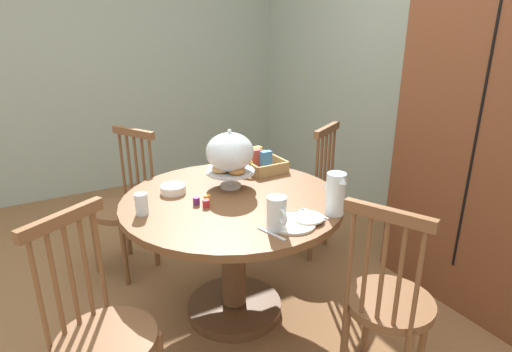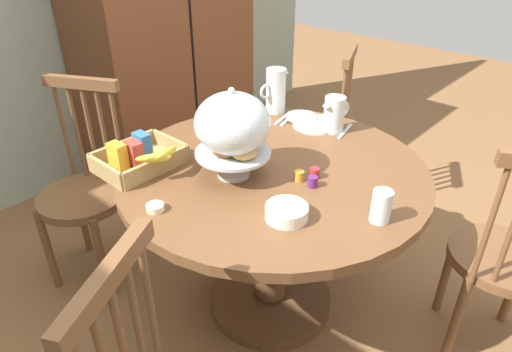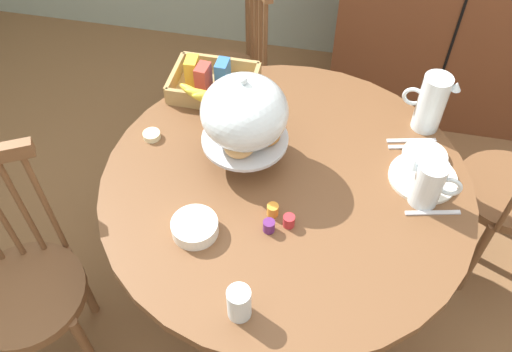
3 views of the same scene
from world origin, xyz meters
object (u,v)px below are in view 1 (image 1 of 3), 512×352
Objects in this scene: wooden_armoire at (505,145)px; china_plate_small at (308,218)px; windsor_chair_far_side at (306,194)px; cereal_bowl at (173,189)px; dining_table at (233,233)px; milk_pitcher at (277,215)px; cereal_basket at (258,162)px; orange_juice_pitcher at (335,196)px; windsor_chair_facing_door at (387,305)px; drinking_glass at (141,204)px; butter_dish at (211,168)px; china_plate_large at (292,224)px; windsor_chair_by_cabinet at (103,339)px; pastry_stand_with_dome at (230,154)px; windsor_chair_near_window at (125,208)px.

wooden_armoire is 13.07× the size of china_plate_small.
cereal_bowl is (0.17, -1.06, 0.31)m from windsor_chair_far_side.
dining_table is 6.88× the size of milk_pitcher.
orange_juice_pitcher is at bearing -1.51° from cereal_basket.
wooden_armoire is at bearing 83.11° from milk_pitcher.
windsor_chair_far_side is at bearing 136.25° from milk_pitcher.
windsor_chair_facing_door is 0.53m from china_plate_small.
windsor_chair_facing_door reaches higher than china_plate_small.
drinking_glass is at bearing -74.42° from windsor_chair_far_side.
butter_dish is (-0.26, 0.35, -0.01)m from cereal_bowl.
milk_pitcher reaches higher than china_plate_large.
butter_dish is at bearing -164.68° from orange_juice_pitcher.
windsor_chair_facing_door is 0.64m from milk_pitcher.
orange_juice_pitcher is at bearing 60.19° from drinking_glass.
windsor_chair_by_cabinet is 1.14m from pastry_stand_with_dome.
pastry_stand_with_dome is 3.13× the size of drinking_glass.
windsor_chair_facing_door is 8.86× the size of drinking_glass.
orange_juice_pitcher is 1.95× the size of drinking_glass.
dining_table is at bearing -140.95° from orange_juice_pitcher.
pastry_stand_with_dome is 1.97× the size of milk_pitcher.
wooden_armoire is 2.03m from drinking_glass.
cereal_basket is at bearing 133.29° from dining_table.
orange_juice_pitcher is (0.43, 0.35, 0.31)m from dining_table.
china_plate_large is at bearing 90.13° from milk_pitcher.
windsor_chair_facing_door reaches higher than drinking_glass.
drinking_glass is at bearing -129.20° from china_plate_large.
windsor_chair_by_cabinet is 1.00× the size of windsor_chair_facing_door.
windsor_chair_near_window and windsor_chair_far_side have the same top height.
wooden_armoire reaches higher than drinking_glass.
windsor_chair_far_side is 8.86× the size of drinking_glass.
windsor_chair_near_window reaches higher than china_plate_large.
wooden_armoire is 6.20× the size of cereal_basket.
dining_table is 0.44m from pastry_stand_with_dome.
windsor_chair_facing_door is at bearing 24.71° from windsor_chair_near_window.
windsor_chair_near_window is at bearing -144.34° from pastry_stand_with_dome.
windsor_chair_far_side is at bearing -148.10° from wooden_armoire.
cereal_bowl reaches higher than dining_table.
cereal_basket is (-1.18, 0.02, 0.33)m from windsor_chair_facing_door.
dining_table is at bearing 84.81° from drinking_glass.
windsor_chair_near_window reaches higher than orange_juice_pitcher.
cereal_bowl is (-0.23, -0.25, 0.23)m from dining_table.
wooden_armoire is 2.01× the size of windsor_chair_by_cabinet.
cereal_basket is (-0.20, 0.30, -0.15)m from pastry_stand_with_dome.
windsor_chair_far_side is (-0.40, 0.81, -0.07)m from dining_table.
drinking_glass is (0.76, -0.08, 0.34)m from windsor_chair_near_window.
cereal_basket reaches higher than dining_table.
dining_table is 3.50× the size of pastry_stand_with_dome.
dining_table is 10.93× the size of drinking_glass.
windsor_chair_near_window is at bearing -108.43° from windsor_chair_far_side.
cereal_basket is at bearing 160.81° from china_plate_large.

